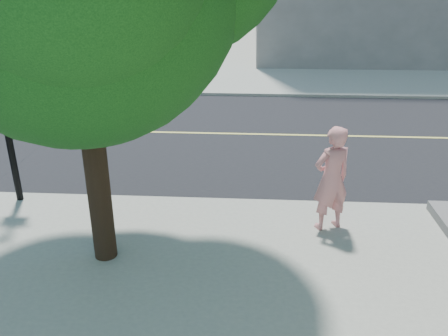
{
  "coord_description": "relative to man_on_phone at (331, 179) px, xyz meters",
  "views": [
    {
      "loc": [
        4.86,
        -8.73,
        4.55
      ],
      "look_at": [
        4.39,
        -1.14,
        1.3
      ],
      "focal_mm": 37.44,
      "sensor_mm": 36.0,
      "label": 1
    }
  ],
  "objects": [
    {
      "name": "man_on_phone",
      "position": [
        0.0,
        0.0,
        0.0
      ],
      "size": [
        0.85,
        0.72,
        1.97
      ],
      "primitive_type": "imported",
      "rotation": [
        0.0,
        0.0,
        3.56
      ],
      "color": "#D98281",
      "rests_on": "sidewalk_se"
    },
    {
      "name": "sidewalk_ne",
      "position": [
        7.2,
        22.55,
        -1.04
      ],
      "size": [
        29.0,
        25.0,
        0.12
      ],
      "primitive_type": "cube",
      "color": "gray",
      "rests_on": "ground"
    },
    {
      "name": "road_ew",
      "position": [
        -6.3,
        5.55,
        -1.1
      ],
      "size": [
        140.0,
        9.0,
        0.01
      ],
      "primitive_type": "cube",
      "color": "black",
      "rests_on": "ground"
    },
    {
      "name": "ground",
      "position": [
        -6.3,
        1.05,
        -1.1
      ],
      "size": [
        140.0,
        140.0,
        0.0
      ],
      "primitive_type": "plane",
      "color": "black",
      "rests_on": "ground"
    }
  ]
}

